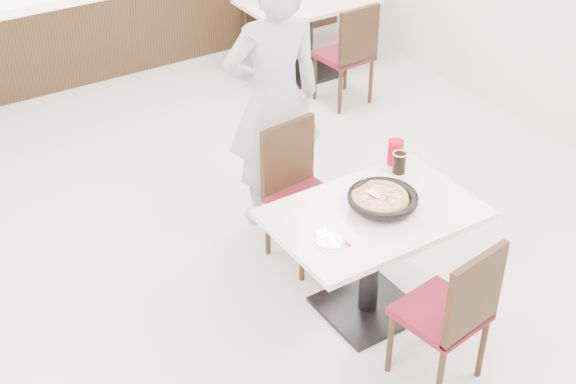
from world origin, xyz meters
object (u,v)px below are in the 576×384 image
pizza (380,200)px  cola_glass (399,163)px  pizza_pan (383,202)px  bg_chair_right_near (344,53)px  chair_far (306,198)px  diner_person (274,100)px  side_plate (330,241)px  main_table (370,263)px  red_cup (395,152)px  chair_near (441,310)px  bg_chair_right_far (269,7)px  bg_table_right (307,37)px

pizza → cola_glass: cola_glass is taller
pizza_pan → cola_glass: size_ratio=2.63×
pizza_pan → pizza: bearing=149.0°
pizza → bg_chair_right_near: size_ratio=0.35×
bg_chair_right_near → pizza_pan: bearing=-125.3°
pizza → cola_glass: (0.34, 0.24, 0.00)m
chair_far → diner_person: bearing=-105.2°
pizza → side_plate: size_ratio=2.06×
side_plate → bg_chair_right_near: 3.18m
diner_person → bg_chair_right_near: (1.49, 1.22, -0.46)m
main_table → red_cup: bearing=39.1°
pizza_pan → bg_chair_right_near: bearing=58.3°
pizza → diner_person: size_ratio=0.18×
chair_near → pizza: 0.72m
chair_far → bg_chair_right_near: same height
diner_person → bg_chair_right_near: bearing=-129.4°
chair_near → cola_glass: (0.40, 0.88, 0.34)m
bg_chair_right_far → bg_table_right: bearing=94.5°
pizza_pan → chair_far: bearing=97.2°
diner_person → bg_chair_right_far: size_ratio=1.98×
main_table → bg_table_right: same height
chair_far → cola_glass: (0.41, -0.41, 0.34)m
pizza_pan → red_cup: (0.38, 0.35, 0.04)m
side_plate → bg_table_right: 3.78m
chair_far → bg_chair_right_far: same height
cola_glass → diner_person: diner_person is taller
main_table → bg_chair_right_near: bg_chair_right_near is taller
main_table → cola_glass: cola_glass is taller
bg_chair_right_far → cola_glass: bearing=73.3°
chair_far → pizza_pan: chair_far is taller
red_cup → bg_table_right: red_cup is taller
pizza → bg_chair_right_near: bearing=57.9°
chair_far → bg_chair_right_near: bearing=-138.3°
bg_table_right → bg_chair_right_near: bearing=-94.8°
red_cup → bg_chair_right_near: size_ratio=0.17×
diner_person → bg_chair_right_far: bearing=-109.5°
bg_chair_right_near → bg_chair_right_far: bearing=85.0°
pizza_pan → bg_chair_right_far: (1.52, 3.73, -0.32)m
red_cup → bg_chair_right_far: bg_chair_right_far is taller
pizza_pan → bg_chair_right_near: (1.49, 2.41, -0.32)m
pizza_pan → cola_glass: (0.33, 0.25, 0.02)m
bg_table_right → bg_chair_right_far: bearing=92.2°
chair_near → bg_chair_right_far: (1.59, 4.36, 0.00)m
red_cup → bg_chair_right_far: bearing=71.3°
chair_near → side_plate: bearing=117.4°
main_table → chair_far: chair_far is taller
chair_near → pizza_pan: (0.07, 0.63, 0.32)m
main_table → chair_far: (-0.02, 0.67, 0.10)m
main_table → side_plate: bearing=-165.3°
bg_chair_right_far → pizza: bearing=69.8°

